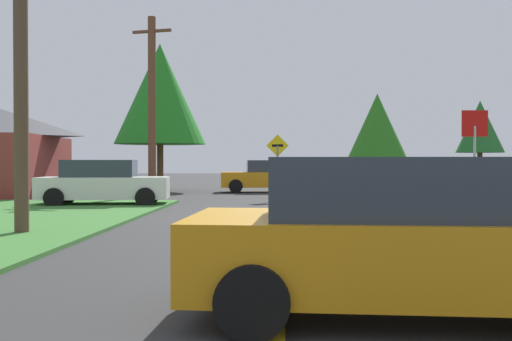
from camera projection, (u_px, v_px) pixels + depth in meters
ground_plane at (278, 217)px, 17.24m from camera, size 120.00×120.00×0.00m
lane_stripe_center at (277, 265)px, 9.24m from camera, size 0.20×14.00×0.01m
stop_sign at (475, 145)px, 15.84m from camera, size 0.69×0.08×2.90m
car_on_crossroad at (450, 181)px, 23.30m from camera, size 2.42×4.60×1.62m
parked_car_near_building at (103, 183)px, 21.40m from camera, size 4.64×2.33×1.62m
car_behind_on_main_road at (409, 237)px, 6.17m from camera, size 4.65×2.36×1.62m
car_approaching_junction at (267, 176)px, 30.86m from camera, size 4.67×2.28×1.62m
utility_pole_near at (21, 60)px, 12.83m from camera, size 1.79×0.43×7.20m
utility_pole_mid at (152, 105)px, 26.46m from camera, size 1.78×0.55×7.85m
direction_sign at (278, 159)px, 24.55m from camera, size 0.91×0.08×2.66m
oak_tree_left at (160, 94)px, 31.63m from camera, size 4.75×4.75×7.68m
pine_tree_center at (377, 127)px, 34.81m from camera, size 3.46×3.46×5.44m
oak_tree_right at (480, 127)px, 35.19m from camera, size 2.73×2.73×5.07m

